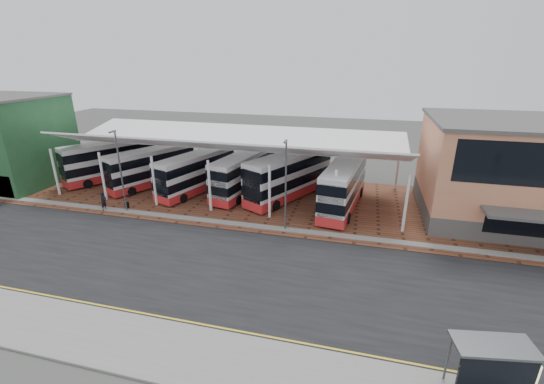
# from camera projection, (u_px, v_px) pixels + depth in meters

# --- Properties ---
(ground) EXTENTS (140.00, 140.00, 0.00)m
(ground) POSITION_uv_depth(u_px,v_px,m) (240.00, 264.00, 26.85)
(ground) COLOR #434541
(road) EXTENTS (120.00, 14.00, 0.02)m
(road) POSITION_uv_depth(u_px,v_px,m) (236.00, 271.00, 25.94)
(road) COLOR black
(road) RESTS_ON ground
(forecourt) EXTENTS (72.00, 16.00, 0.06)m
(forecourt) POSITION_uv_depth(u_px,v_px,m) (299.00, 202.00, 38.16)
(forecourt) COLOR brown
(forecourt) RESTS_ON ground
(sidewalk) EXTENTS (120.00, 4.00, 0.14)m
(sidewalk) POSITION_uv_depth(u_px,v_px,m) (183.00, 353.00, 18.67)
(sidewalk) COLOR gray
(sidewalk) RESTS_ON ground
(north_kerb) EXTENTS (120.00, 0.80, 0.14)m
(north_kerb) POSITION_uv_depth(u_px,v_px,m) (263.00, 227.00, 32.45)
(north_kerb) COLOR gray
(north_kerb) RESTS_ON ground
(yellow_line_near) EXTENTS (120.00, 0.12, 0.01)m
(yellow_line_near) POSITION_uv_depth(u_px,v_px,m) (200.00, 328.00, 20.50)
(yellow_line_near) COLOR yellow
(yellow_line_near) RESTS_ON road
(yellow_line_far) EXTENTS (120.00, 0.12, 0.01)m
(yellow_line_far) POSITION_uv_depth(u_px,v_px,m) (202.00, 324.00, 20.77)
(yellow_line_far) COLOR yellow
(yellow_line_far) RESTS_ON road
(canopy) EXTENTS (37.00, 11.63, 7.07)m
(canopy) POSITION_uv_depth(u_px,v_px,m) (228.00, 142.00, 38.85)
(canopy) COLOR white
(canopy) RESTS_ON ground
(terminal) EXTENTS (18.40, 14.40, 9.25)m
(terminal) POSITION_uv_depth(u_px,v_px,m) (533.00, 172.00, 32.46)
(terminal) COLOR #504E4C
(terminal) RESTS_ON ground
(shop_green) EXTENTS (6.40, 10.20, 10.22)m
(shop_green) POSITION_uv_depth(u_px,v_px,m) (25.00, 141.00, 42.00)
(shop_green) COLOR #285D33
(shop_green) RESTS_ON ground
(lamp_west) EXTENTS (0.16, 0.90, 8.07)m
(lamp_west) POSITION_uv_depth(u_px,v_px,m) (120.00, 169.00, 34.27)
(lamp_west) COLOR #4C4F52
(lamp_west) RESTS_ON ground
(lamp_east) EXTENTS (0.16, 0.90, 8.07)m
(lamp_east) POSITION_uv_depth(u_px,v_px,m) (286.00, 183.00, 30.54)
(lamp_east) COLOR #4C4F52
(lamp_east) RESTS_ON ground
(bus_0) EXTENTS (8.15, 10.98, 4.66)m
(bus_0) POSITION_uv_depth(u_px,v_px,m) (112.00, 161.00, 44.43)
(bus_0) COLOR silver
(bus_0) RESTS_ON forecourt
(bus_1) EXTENTS (6.90, 10.52, 4.35)m
(bus_1) POSITION_uv_depth(u_px,v_px,m) (151.00, 168.00, 42.20)
(bus_1) COLOR silver
(bus_1) RESTS_ON forecourt
(bus_2) EXTENTS (5.58, 10.69, 4.31)m
(bus_2) POSITION_uv_depth(u_px,v_px,m) (196.00, 173.00, 40.36)
(bus_2) COLOR silver
(bus_2) RESTS_ON forecourt
(bus_3) EXTENTS (4.50, 11.00, 4.42)m
(bus_3) POSITION_uv_depth(u_px,v_px,m) (244.00, 174.00, 39.96)
(bus_3) COLOR silver
(bus_3) RESTS_ON forecourt
(bus_4) EXTENTS (7.67, 11.60, 4.80)m
(bus_4) POSITION_uv_depth(u_px,v_px,m) (289.00, 176.00, 38.56)
(bus_4) COLOR silver
(bus_4) RESTS_ON forecourt
(bus_5) EXTENTS (4.04, 11.48, 4.63)m
(bus_5) POSITION_uv_depth(u_px,v_px,m) (344.00, 186.00, 35.94)
(bus_5) COLOR silver
(bus_5) RESTS_ON forecourt
(pedestrian) EXTENTS (0.49, 0.71, 1.88)m
(pedestrian) POSITION_uv_depth(u_px,v_px,m) (104.00, 201.00, 35.74)
(pedestrian) COLOR black
(pedestrian) RESTS_ON forecourt
(suitcase) EXTENTS (0.35, 0.25, 0.60)m
(suitcase) POSITION_uv_depth(u_px,v_px,m) (127.00, 205.00, 36.48)
(suitcase) COLOR black
(suitcase) RESTS_ON forecourt
(bus_shelter) EXTENTS (3.61, 2.11, 2.73)m
(bus_shelter) POSITION_uv_depth(u_px,v_px,m) (500.00, 369.00, 15.55)
(bus_shelter) COLOR black
(bus_shelter) RESTS_ON sidewalk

